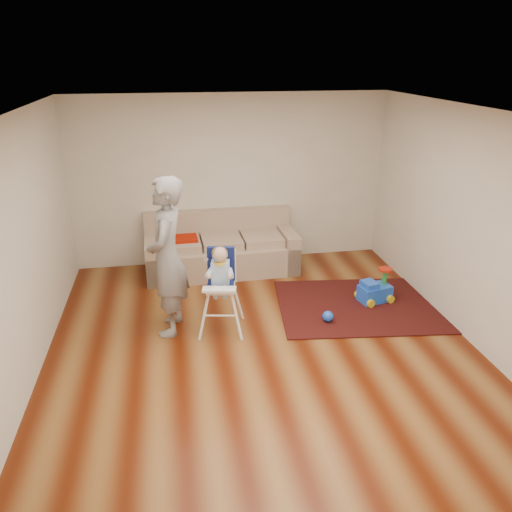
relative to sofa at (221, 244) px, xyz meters
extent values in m
plane|color=#4E1806|center=(0.23, -2.30, -0.46)|extent=(5.50, 5.50, 0.00)
cube|color=silver|center=(0.23, 0.45, 0.89)|extent=(5.00, 0.04, 2.70)
cube|color=silver|center=(-2.27, -2.30, 0.89)|extent=(0.04, 5.50, 2.70)
cube|color=silver|center=(2.73, -2.30, 0.89)|extent=(0.04, 5.50, 2.70)
cube|color=white|center=(0.23, -2.30, 2.24)|extent=(5.00, 5.50, 0.04)
cube|color=#A41704|center=(-0.64, -0.05, 0.14)|extent=(0.54, 0.36, 0.04)
cube|color=black|center=(1.74, -1.54, -0.45)|extent=(2.38, 1.89, 0.02)
sphere|color=blue|center=(1.17, -1.90, -0.37)|extent=(0.14, 0.14, 0.14)
cylinder|color=blue|center=(-0.26, -1.92, 0.54)|extent=(0.03, 0.12, 0.01)
imported|color=gray|center=(-0.82, -1.72, 0.53)|extent=(0.58, 0.78, 1.96)
camera|label=1|loc=(-0.72, -7.32, 2.80)|focal=35.00mm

